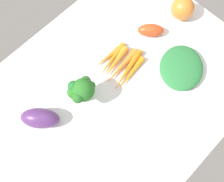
% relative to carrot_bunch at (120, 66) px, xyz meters
% --- Properties ---
extents(tablecloth, '(1.04, 0.76, 0.02)m').
position_rel_carrot_bunch_xyz_m(tablecloth, '(0.09, 0.05, -0.02)').
color(tablecloth, white).
rests_on(tablecloth, ground).
extents(carrot_bunch, '(0.18, 0.14, 0.03)m').
position_rel_carrot_bunch_xyz_m(carrot_bunch, '(0.00, 0.00, 0.00)').
color(carrot_bunch, orange).
rests_on(carrot_bunch, tablecloth).
extents(leafy_greens_clump, '(0.24, 0.23, 0.04)m').
position_rel_carrot_bunch_xyz_m(leafy_greens_clump, '(-0.15, 0.17, 0.01)').
color(leafy_greens_clump, '#2B7B3E').
rests_on(leafy_greens_clump, tablecloth).
extents(broccoli_head, '(0.10, 0.09, 0.12)m').
position_rel_carrot_bunch_xyz_m(broccoli_head, '(0.18, -0.01, 0.07)').
color(broccoli_head, '#A9CF77').
rests_on(broccoli_head, tablecloth).
extents(eggplant, '(0.14, 0.14, 0.07)m').
position_rel_carrot_bunch_xyz_m(eggplant, '(0.33, -0.05, 0.02)').
color(eggplant, '#58306E').
rests_on(eggplant, tablecloth).
extents(heirloom_tomato_orange, '(0.09, 0.09, 0.09)m').
position_rel_carrot_bunch_xyz_m(heirloom_tomato_orange, '(-0.33, 0.01, 0.03)').
color(heirloom_tomato_orange, orange).
rests_on(heirloom_tomato_orange, tablecloth).
extents(roma_tomato, '(0.10, 0.11, 0.05)m').
position_rel_carrot_bunch_xyz_m(roma_tomato, '(-0.18, -0.02, 0.01)').
color(roma_tomato, '#D4471F').
rests_on(roma_tomato, tablecloth).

